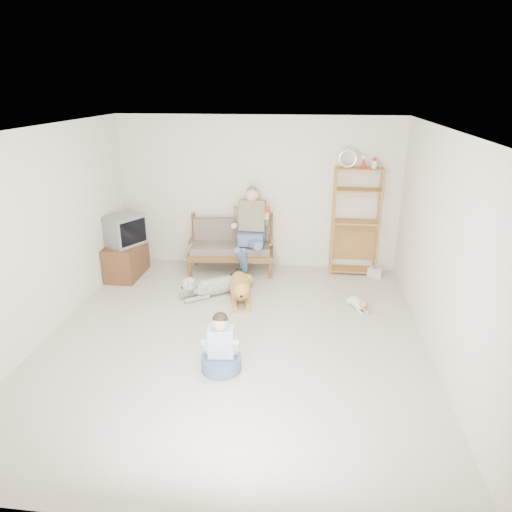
# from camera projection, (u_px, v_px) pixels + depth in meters

# --- Properties ---
(floor) EXTENTS (5.50, 5.50, 0.00)m
(floor) POSITION_uv_depth(u_px,v_px,m) (234.00, 340.00, 6.06)
(floor) COLOR silver
(floor) RESTS_ON ground
(ceiling) EXTENTS (5.50, 5.50, 0.00)m
(ceiling) POSITION_uv_depth(u_px,v_px,m) (230.00, 130.00, 5.10)
(ceiling) COLOR white
(ceiling) RESTS_ON ground
(wall_back) EXTENTS (5.00, 0.00, 5.00)m
(wall_back) POSITION_uv_depth(u_px,v_px,m) (258.00, 193.00, 8.13)
(wall_back) COLOR beige
(wall_back) RESTS_ON ground
(wall_front) EXTENTS (5.00, 0.00, 5.00)m
(wall_front) POSITION_uv_depth(u_px,v_px,m) (165.00, 379.00, 3.02)
(wall_front) COLOR beige
(wall_front) RESTS_ON ground
(wall_left) EXTENTS (0.00, 5.50, 5.50)m
(wall_left) POSITION_uv_depth(u_px,v_px,m) (40.00, 236.00, 5.85)
(wall_left) COLOR beige
(wall_left) RESTS_ON ground
(wall_right) EXTENTS (0.00, 5.50, 5.50)m
(wall_right) POSITION_uv_depth(u_px,v_px,m) (444.00, 252.00, 5.31)
(wall_right) COLOR beige
(wall_right) RESTS_ON ground
(loveseat) EXTENTS (1.55, 0.82, 0.95)m
(loveseat) POSITION_uv_depth(u_px,v_px,m) (232.00, 245.00, 8.15)
(loveseat) COLOR brown
(loveseat) RESTS_ON ground
(man) EXTENTS (0.59, 0.85, 1.37)m
(man) POSITION_uv_depth(u_px,v_px,m) (249.00, 238.00, 7.81)
(man) COLOR #4A6488
(man) RESTS_ON loveseat
(etagere) EXTENTS (0.83, 0.36, 2.18)m
(etagere) POSITION_uv_depth(u_px,v_px,m) (355.00, 221.00, 7.90)
(etagere) COLOR olive
(etagere) RESTS_ON ground
(book_stack) EXTENTS (0.29, 0.26, 0.15)m
(book_stack) POSITION_uv_depth(u_px,v_px,m) (375.00, 272.00, 8.03)
(book_stack) COLOR silver
(book_stack) RESTS_ON ground
(tv_stand) EXTENTS (0.52, 0.91, 0.60)m
(tv_stand) POSITION_uv_depth(u_px,v_px,m) (126.00, 260.00, 7.98)
(tv_stand) COLOR brown
(tv_stand) RESTS_ON ground
(crt_tv) EXTENTS (0.73, 0.77, 0.51)m
(crt_tv) POSITION_uv_depth(u_px,v_px,m) (124.00, 230.00, 7.76)
(crt_tv) COLOR slate
(crt_tv) RESTS_ON tv_stand
(wall_outlet) EXTENTS (0.12, 0.02, 0.08)m
(wall_outlet) POSITION_uv_depth(u_px,v_px,m) (192.00, 246.00, 8.63)
(wall_outlet) COLOR white
(wall_outlet) RESTS_ON ground
(golden_retriever) EXTENTS (0.52, 1.37, 0.42)m
(golden_retriever) POSITION_uv_depth(u_px,v_px,m) (240.00, 287.00, 7.21)
(golden_retriever) COLOR gold
(golden_retriever) RESTS_ON ground
(shaggy_dog) EXTENTS (1.07, 0.87, 0.39)m
(shaggy_dog) POSITION_uv_depth(u_px,v_px,m) (211.00, 286.00, 7.29)
(shaggy_dog) COLOR white
(shaggy_dog) RESTS_ON ground
(terrier) EXTENTS (0.30, 0.53, 0.21)m
(terrier) POSITION_uv_depth(u_px,v_px,m) (359.00, 303.00, 6.85)
(terrier) COLOR white
(terrier) RESTS_ON ground
(child) EXTENTS (0.48, 0.48, 0.75)m
(child) POSITION_uv_depth(u_px,v_px,m) (221.00, 349.00, 5.34)
(child) COLOR #4A6488
(child) RESTS_ON ground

